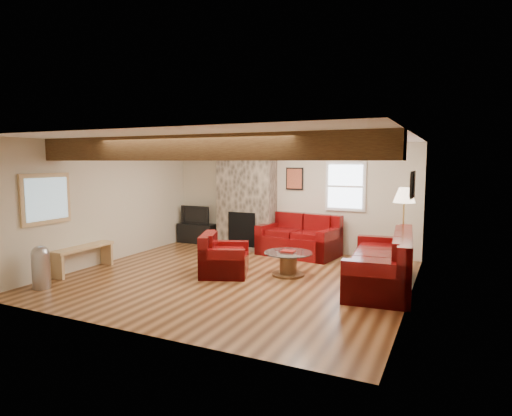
% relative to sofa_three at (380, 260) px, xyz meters
% --- Properties ---
extents(room, '(8.00, 8.00, 8.00)m').
position_rel_sofa_three_xyz_m(room, '(-2.48, -0.57, 0.79)').
color(room, '#522D15').
rests_on(room, ground).
extents(floor, '(6.00, 6.00, 0.00)m').
position_rel_sofa_three_xyz_m(floor, '(-2.48, -0.57, -0.46)').
color(floor, '#522D15').
rests_on(floor, ground).
extents(oak_beam, '(6.00, 0.36, 0.38)m').
position_rel_sofa_three_xyz_m(oak_beam, '(-2.48, -1.82, 1.85)').
color(oak_beam, '#361E10').
rests_on(oak_beam, room).
extents(chimney_breast, '(1.40, 0.67, 2.50)m').
position_rel_sofa_three_xyz_m(chimney_breast, '(-3.48, 1.92, 0.76)').
color(chimney_breast, '#38322B').
rests_on(chimney_breast, floor).
extents(back_window, '(0.90, 0.08, 1.10)m').
position_rel_sofa_three_xyz_m(back_window, '(-1.13, 2.14, 1.09)').
color(back_window, white).
rests_on(back_window, room).
extents(hatch_window, '(0.08, 1.00, 0.90)m').
position_rel_sofa_three_xyz_m(hatch_window, '(-5.44, -2.07, 0.99)').
color(hatch_window, tan).
rests_on(hatch_window, room).
extents(ceiling_dome, '(0.40, 0.40, 0.18)m').
position_rel_sofa_three_xyz_m(ceiling_dome, '(-1.58, 0.33, 1.98)').
color(ceiling_dome, white).
rests_on(ceiling_dome, room).
extents(artwork_back, '(0.42, 0.06, 0.52)m').
position_rel_sofa_three_xyz_m(artwork_back, '(-2.33, 2.14, 1.24)').
color(artwork_back, black).
rests_on(artwork_back, room).
extents(artwork_right, '(0.06, 0.55, 0.42)m').
position_rel_sofa_three_xyz_m(artwork_right, '(0.48, -0.27, 1.29)').
color(artwork_right, black).
rests_on(artwork_right, room).
extents(sofa_three, '(1.21, 2.45, 0.91)m').
position_rel_sofa_three_xyz_m(sofa_three, '(0.00, 0.00, 0.00)').
color(sofa_three, '#490509').
rests_on(sofa_three, floor).
extents(loveseat, '(1.85, 1.25, 0.91)m').
position_rel_sofa_three_xyz_m(loveseat, '(-2.05, 1.66, -0.00)').
color(loveseat, '#490509').
rests_on(loveseat, floor).
extents(armchair_red, '(1.12, 1.19, 0.77)m').
position_rel_sofa_three_xyz_m(armchair_red, '(-2.76, -0.46, -0.07)').
color(armchair_red, '#490509').
rests_on(armchair_red, floor).
extents(coffee_table, '(0.89, 0.89, 0.47)m').
position_rel_sofa_three_xyz_m(coffee_table, '(-1.65, -0.02, -0.24)').
color(coffee_table, '#493017').
rests_on(coffee_table, floor).
extents(tv_cabinet, '(0.99, 0.40, 0.50)m').
position_rel_sofa_three_xyz_m(tv_cabinet, '(-4.93, 1.96, -0.21)').
color(tv_cabinet, black).
rests_on(tv_cabinet, floor).
extents(television, '(0.82, 0.11, 0.47)m').
position_rel_sofa_three_xyz_m(television, '(-4.93, 1.96, 0.27)').
color(television, black).
rests_on(television, tv_cabinet).
extents(floor_lamp, '(0.41, 0.41, 1.61)m').
position_rel_sofa_three_xyz_m(floor_lamp, '(0.21, 1.30, 0.92)').
color(floor_lamp, '#AF8F49').
rests_on(floor_lamp, floor).
extents(pine_bench, '(0.30, 1.31, 0.49)m').
position_rel_sofa_three_xyz_m(pine_bench, '(-5.31, -1.42, -0.21)').
color(pine_bench, tan).
rests_on(pine_bench, floor).
extents(pedal_bin, '(0.33, 0.33, 0.72)m').
position_rel_sofa_three_xyz_m(pedal_bin, '(-5.10, -2.51, -0.10)').
color(pedal_bin, '#ACACB1').
rests_on(pedal_bin, floor).
extents(coal_bucket, '(0.36, 0.36, 0.34)m').
position_rel_sofa_three_xyz_m(coal_bucket, '(-2.91, 1.59, -0.29)').
color(coal_bucket, slate).
rests_on(coal_bucket, floor).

